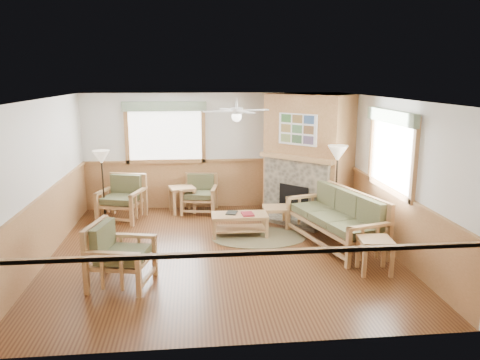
{
  "coord_description": "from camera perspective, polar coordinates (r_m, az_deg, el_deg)",
  "views": [
    {
      "loc": [
        -0.47,
        -7.89,
        3.08
      ],
      "look_at": [
        0.4,
        0.7,
        1.15
      ],
      "focal_mm": 35.0,
      "sensor_mm": 36.0,
      "label": 1
    }
  ],
  "objects": [
    {
      "name": "wall_right",
      "position": [
        8.79,
        17.6,
        0.66
      ],
      "size": [
        0.02,
        6.0,
        2.7
      ],
      "primitive_type": "cube",
      "color": "silver",
      "rests_on": "floor"
    },
    {
      "name": "braided_rug",
      "position": [
        9.17,
        2.35,
        -7.0
      ],
      "size": [
        2.3,
        2.3,
        0.01
      ],
      "primitive_type": "cylinder",
      "rotation": [
        0.0,
        0.0,
        0.29
      ],
      "color": "brown",
      "rests_on": "floor"
    },
    {
      "name": "ceiling_fan",
      "position": [
        8.23,
        -0.42,
        9.68
      ],
      "size": [
        1.59,
        1.59,
        0.36
      ],
      "primitive_type": null,
      "rotation": [
        0.0,
        0.0,
        0.35
      ],
      "color": "white",
      "rests_on": "ceiling"
    },
    {
      "name": "wainscot",
      "position": [
        8.29,
        -2.27,
        -5.16
      ],
      "size": [
        6.0,
        6.0,
        1.1
      ],
      "primitive_type": null,
      "color": "#A06F41",
      "rests_on": "floor"
    },
    {
      "name": "armchair_back_left",
      "position": [
        10.45,
        -14.25,
        -2.2
      ],
      "size": [
        1.06,
        1.06,
        0.96
      ],
      "primitive_type": null,
      "rotation": [
        0.0,
        0.0,
        -0.28
      ],
      "color": "#AA7E4F",
      "rests_on": "floor"
    },
    {
      "name": "end_table_sofa",
      "position": [
        7.83,
        16.07,
        -8.84
      ],
      "size": [
        0.55,
        0.53,
        0.57
      ],
      "primitive_type": null,
      "rotation": [
        0.0,
        0.0,
        -0.09
      ],
      "color": "#AA7E4F",
      "rests_on": "floor"
    },
    {
      "name": "floor",
      "position": [
        8.48,
        -2.24,
        -8.74
      ],
      "size": [
        6.0,
        6.0,
        0.01
      ],
      "primitive_type": "cube",
      "color": "#502D16",
      "rests_on": "ground"
    },
    {
      "name": "armchair_left",
      "position": [
        7.27,
        -14.26,
        -8.79
      ],
      "size": [
        1.01,
        1.01,
        0.95
      ],
      "primitive_type": null,
      "rotation": [
        0.0,
        0.0,
        1.35
      ],
      "color": "#AA7E4F",
      "rests_on": "floor"
    },
    {
      "name": "window_back",
      "position": [
        10.88,
        -9.23,
        9.54
      ],
      "size": [
        1.9,
        0.16,
        1.5
      ],
      "primitive_type": null,
      "color": "white",
      "rests_on": "wall_back"
    },
    {
      "name": "wall_back",
      "position": [
        11.03,
        -3.28,
        3.56
      ],
      "size": [
        6.0,
        0.02,
        2.7
      ],
      "primitive_type": "cube",
      "color": "silver",
      "rests_on": "floor"
    },
    {
      "name": "window_right",
      "position": [
        8.44,
        18.42,
        8.24
      ],
      "size": [
        0.16,
        1.9,
        1.5
      ],
      "primitive_type": null,
      "color": "white",
      "rests_on": "wall_right"
    },
    {
      "name": "floor_lamp_right",
      "position": [
        9.56,
        11.63,
        -1.0
      ],
      "size": [
        0.48,
        0.48,
        1.75
      ],
      "primitive_type": null,
      "rotation": [
        0.0,
        0.0,
        0.23
      ],
      "color": "black",
      "rests_on": "floor"
    },
    {
      "name": "footstool",
      "position": [
        9.73,
        4.35,
        -4.53
      ],
      "size": [
        0.52,
        0.52,
        0.44
      ],
      "primitive_type": null,
      "rotation": [
        0.0,
        0.0,
        -0.04
      ],
      "color": "#AA7E4F",
      "rests_on": "floor"
    },
    {
      "name": "book_red",
      "position": [
        9.11,
        0.93,
        -4.07
      ],
      "size": [
        0.24,
        0.32,
        0.03
      ],
      "primitive_type": "cube",
      "rotation": [
        0.0,
        0.0,
        0.08
      ],
      "color": "maroon",
      "rests_on": "coffee_table"
    },
    {
      "name": "coffee_table",
      "position": [
        9.22,
        -0.04,
        -5.48
      ],
      "size": [
        1.09,
        0.55,
        0.43
      ],
      "primitive_type": null,
      "rotation": [
        0.0,
        0.0,
        -0.01
      ],
      "color": "#AA7E4F",
      "rests_on": "floor"
    },
    {
      "name": "wall_left",
      "position": [
        8.46,
        -23.05,
        -0.21
      ],
      "size": [
        0.02,
        6.0,
        2.7
      ],
      "primitive_type": "cube",
      "color": "silver",
      "rests_on": "floor"
    },
    {
      "name": "floor_lamp_left",
      "position": [
        10.32,
        -16.33,
        -0.78
      ],
      "size": [
        0.45,
        0.45,
        1.56
      ],
      "primitive_type": null,
      "rotation": [
        0.0,
        0.0,
        0.29
      ],
      "color": "black",
      "rests_on": "floor"
    },
    {
      "name": "end_table_chairs",
      "position": [
        10.8,
        -7.06,
        -2.39
      ],
      "size": [
        0.65,
        0.64,
        0.61
      ],
      "primitive_type": null,
      "rotation": [
        0.0,
        0.0,
        0.24
      ],
      "color": "#AA7E4F",
      "rests_on": "floor"
    },
    {
      "name": "fireplace",
      "position": [
        10.4,
        8.33,
        2.89
      ],
      "size": [
        3.11,
        3.11,
        2.7
      ],
      "primitive_type": null,
      "rotation": [
        0.0,
        0.0,
        -0.79
      ],
      "color": "#A06F41",
      "rests_on": "floor"
    },
    {
      "name": "ceiling",
      "position": [
        7.91,
        -2.41,
        9.85
      ],
      "size": [
        6.0,
        6.0,
        0.01
      ],
      "primitive_type": "cube",
      "color": "white",
      "rests_on": "floor"
    },
    {
      "name": "armchair_back_right",
      "position": [
        10.77,
        -4.98,
        -1.71
      ],
      "size": [
        0.88,
        0.88,
        0.85
      ],
      "primitive_type": null,
      "rotation": [
        0.0,
        0.0,
        -0.17
      ],
      "color": "#AA7E4F",
      "rests_on": "floor"
    },
    {
      "name": "sofa",
      "position": [
        8.84,
        11.44,
        -4.6
      ],
      "size": [
        2.34,
        1.46,
        1.0
      ],
      "primitive_type": null,
      "rotation": [
        0.0,
        0.0,
        -1.29
      ],
      "color": "#AA7E4F",
      "rests_on": "floor"
    },
    {
      "name": "wall_front",
      "position": [
        5.2,
        -0.26,
        -6.79
      ],
      "size": [
        6.0,
        0.02,
        2.7
      ],
      "primitive_type": "cube",
      "color": "silver",
      "rests_on": "floor"
    },
    {
      "name": "book_dark",
      "position": [
        9.2,
        -1.02,
        -3.94
      ],
      "size": [
        0.27,
        0.31,
        0.03
      ],
      "primitive_type": "cube",
      "rotation": [
        0.0,
        0.0,
        -0.28
      ],
      "color": "#262720",
      "rests_on": "coffee_table"
    }
  ]
}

